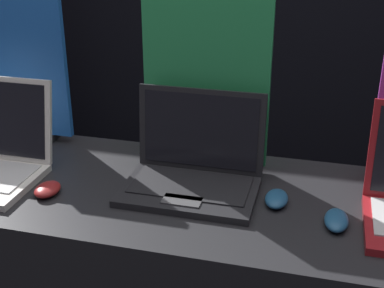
% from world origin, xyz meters
% --- Properties ---
extents(mouse_front, '(0.07, 0.09, 0.03)m').
position_xyz_m(mouse_front, '(-0.40, 0.19, 0.90)').
color(mouse_front, maroon).
rests_on(mouse_front, display_counter).
extents(promo_stand_front, '(0.29, 0.07, 0.51)m').
position_xyz_m(promo_stand_front, '(-0.63, 0.54, 1.13)').
color(promo_stand_front, black).
rests_on(promo_stand_front, display_counter).
extents(laptop_middle, '(0.37, 0.27, 0.26)m').
position_xyz_m(laptop_middle, '(-0.01, 0.34, 0.94)').
color(laptop_middle, black).
rests_on(laptop_middle, display_counter).
extents(mouse_middle, '(0.06, 0.10, 0.03)m').
position_xyz_m(mouse_middle, '(0.23, 0.30, 0.90)').
color(mouse_middle, navy).
rests_on(mouse_middle, display_counter).
extents(promo_stand_middle, '(0.37, 0.07, 0.54)m').
position_xyz_m(promo_stand_middle, '(-0.01, 0.48, 1.14)').
color(promo_stand_middle, black).
rests_on(promo_stand_middle, display_counter).
extents(mouse_back, '(0.06, 0.11, 0.03)m').
position_xyz_m(mouse_back, '(0.39, 0.23, 0.90)').
color(mouse_back, navy).
rests_on(mouse_back, display_counter).
extents(person_bystander, '(0.32, 0.32, 1.66)m').
position_xyz_m(person_bystander, '(-1.21, 1.27, 0.87)').
color(person_bystander, '#282833').
rests_on(person_bystander, ground_plane).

